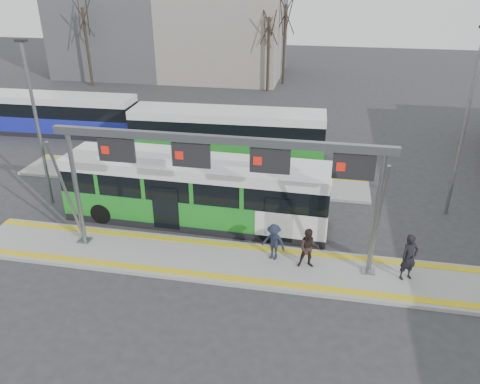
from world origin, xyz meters
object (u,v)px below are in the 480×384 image
object	(u,v)px
hero_bus	(195,191)
passenger_a	(409,257)
passenger_c	(274,242)
gantry	(221,163)
passenger_b	(309,248)

from	to	relation	value
hero_bus	passenger_a	world-z (taller)	hero_bus
passenger_a	passenger_c	bearing A→B (deg)	148.37
hero_bus	passenger_c	distance (m)	4.93
gantry	passenger_b	xyz separation A→B (m)	(3.49, -0.06, -3.31)
hero_bus	passenger_b	distance (m)	6.29
passenger_a	passenger_b	world-z (taller)	passenger_a
gantry	hero_bus	xyz separation A→B (m)	(-1.97, 3.01, -2.76)
passenger_a	passenger_b	size ratio (longest dim) A/B	1.12
passenger_a	passenger_b	distance (m)	3.74
gantry	passenger_c	xyz separation A→B (m)	(2.07, 0.26, -3.37)
hero_bus	passenger_c	bearing A→B (deg)	-32.90
passenger_a	gantry	bearing A→B (deg)	151.59
passenger_a	hero_bus	bearing A→B (deg)	133.75
hero_bus	passenger_b	xyz separation A→B (m)	(5.46, -3.07, -0.55)
hero_bus	passenger_b	bearing A→B (deg)	-28.01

